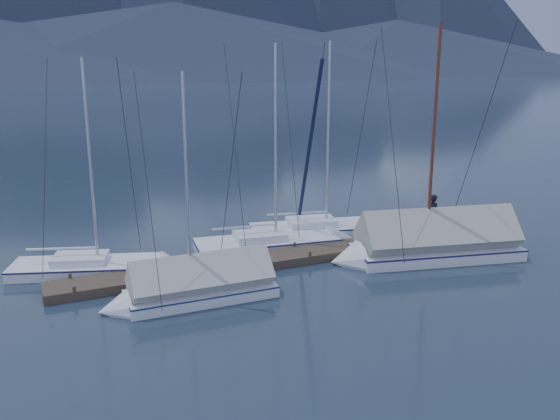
# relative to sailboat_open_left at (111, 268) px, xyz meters

# --- Properties ---
(ground) EXTENTS (1000.00, 1000.00, 0.00)m
(ground) POSITION_rel_sailboat_open_left_xyz_m (6.41, -3.73, -0.16)
(ground) COLOR #152130
(ground) RESTS_ON ground
(dock) EXTENTS (18.00, 1.50, 0.54)m
(dock) POSITION_rel_sailboat_open_left_xyz_m (6.41, -1.73, -0.05)
(dock) COLOR #382D23
(dock) RESTS_ON ground
(mooring_posts) EXTENTS (15.12, 1.52, 0.35)m
(mooring_posts) POSITION_rel_sailboat_open_left_xyz_m (5.91, -1.73, 0.19)
(mooring_posts) COLOR #382D23
(mooring_posts) RESTS_ON ground
(sailboat_open_left) EXTENTS (6.96, 3.92, 8.87)m
(sailboat_open_left) POSITION_rel_sailboat_open_left_xyz_m (0.00, 0.00, 0.00)
(sailboat_open_left) COLOR white
(sailboat_open_left) RESTS_ON ground
(sailboat_open_mid) EXTENTS (7.39, 3.21, 9.51)m
(sailboat_open_mid) POSITION_rel_sailboat_open_left_xyz_m (7.54, 0.04, 0.01)
(sailboat_open_mid) COLOR silver
(sailboat_open_mid) RESTS_ON ground
(sailboat_open_right) EXTENTS (7.58, 3.63, 9.67)m
(sailboat_open_right) POSITION_rel_sailboat_open_left_xyz_m (10.59, 1.00, 0.01)
(sailboat_open_right) COLOR silver
(sailboat_open_right) RESTS_ON ground
(sailboat_covered_near) EXTENTS (8.31, 4.10, 10.37)m
(sailboat_covered_near) POSITION_rel_sailboat_open_left_xyz_m (11.96, -3.72, 0.36)
(sailboat_covered_near) COLOR white
(sailboat_covered_near) RESTS_ON ground
(sailboat_covered_far) EXTENTS (6.02, 2.55, 8.41)m
(sailboat_covered_far) POSITION_rel_sailboat_open_left_xyz_m (1.91, -4.05, 0.25)
(sailboat_covered_far) COLOR white
(sailboat_covered_far) RESTS_ON ground
(person) EXTENTS (0.48, 0.69, 1.81)m
(person) POSITION_rel_sailboat_open_left_xyz_m (13.91, -1.87, 1.09)
(person) COLOR black
(person) RESTS_ON dock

